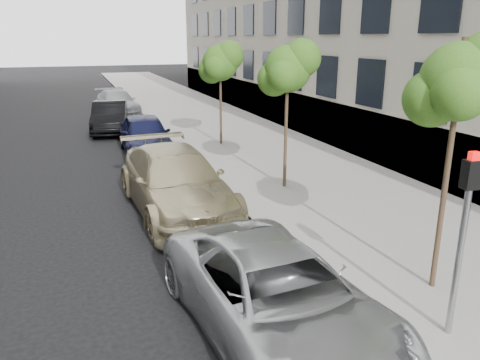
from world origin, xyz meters
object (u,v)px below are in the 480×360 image
sedan_blue (145,135)px  tree_mid (288,69)px  tree_near (460,81)px  signal_pole (464,224)px  sedan_black (110,117)px  suv (176,181)px  sedan_rear (117,103)px  tree_far (221,63)px  minivan (277,296)px

sedan_blue → tree_mid: bearing=-60.2°
tree_near → signal_pole: (-0.83, -1.26, -1.92)m
tree_mid → sedan_black: size_ratio=0.96×
sedan_black → suv: bearing=-78.4°
sedan_blue → sedan_rear: size_ratio=0.92×
tree_mid → sedan_black: bearing=110.3°
tree_far → sedan_blue: size_ratio=0.93×
tree_near → tree_mid: size_ratio=1.03×
tree_mid → sedan_blue: 7.70m
suv → sedan_black: (-0.68, 12.16, -0.09)m
minivan → sedan_rear: 23.83m
tree_far → signal_pole: bearing=-93.3°
sedan_blue → tree_far: bearing=5.4°
suv → sedan_black: 12.18m
tree_near → tree_mid: 6.50m
tree_near → tree_far: bearing=90.0°
signal_pole → sedan_blue: size_ratio=0.62×
suv → sedan_blue: size_ratio=1.24×
sedan_black → tree_near: bearing=-68.3°
sedan_black → minivan: bearing=-78.7°
suv → sedan_blue: bearing=85.2°
tree_far → sedan_black: bearing=130.3°
suv → tree_far: bearing=60.7°
sedan_blue → sedan_rear: sedan_blue is taller
tree_far → sedan_rear: bearing=107.6°
sedan_rear → signal_pole: bearing=-90.2°
tree_mid → tree_far: tree_mid is taller
sedan_rear → tree_near: bearing=-87.9°
sedan_blue → sedan_rear: bearing=92.1°
minivan → sedan_rear: bearing=85.6°
tree_near → minivan: tree_near is taller
tree_far → sedan_rear: (-3.36, 10.58, -2.84)m
signal_pole → sedan_blue: (-2.50, 14.06, -1.18)m
sedan_black → tree_mid: bearing=-61.3°
signal_pole → sedan_black: signal_pole is taller
tree_mid → sedan_rear: tree_mid is taller
tree_near → minivan: 4.60m
tree_near → suv: bearing=121.4°
tree_near → sedan_black: (-4.26, 18.03, -3.14)m
tree_near → sedan_rear: size_ratio=0.90×
minivan → sedan_black: 18.31m
signal_pole → minivan: bearing=163.7°
tree_near → tree_far: tree_near is taller
tree_mid → tree_far: bearing=90.0°
tree_mid → suv: (-3.58, -0.63, -2.87)m
minivan → tree_near: bearing=-0.2°
minivan → sedan_blue: bearing=85.5°
sedan_black → tree_far: bearing=-41.3°
tree_far → sedan_rear: 11.46m
signal_pole → sedan_rear: (-2.54, 24.85, -1.24)m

